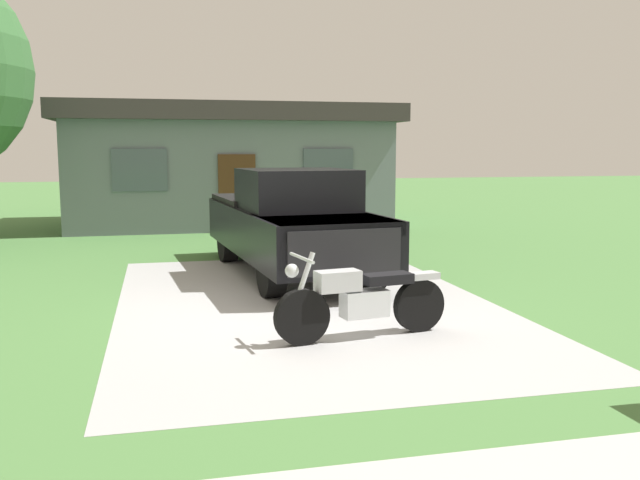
% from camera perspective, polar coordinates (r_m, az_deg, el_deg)
% --- Properties ---
extents(ground_plane, '(80.00, 80.00, 0.00)m').
position_cam_1_polar(ground_plane, '(10.05, -1.22, -5.31)').
color(ground_plane, '#4A793E').
extents(driveway_pad, '(5.35, 8.36, 0.01)m').
position_cam_1_polar(driveway_pad, '(10.05, -1.22, -5.29)').
color(driveway_pad, '#A7A7A7').
rests_on(driveway_pad, ground).
extents(motorcycle, '(2.20, 0.73, 1.09)m').
position_cam_1_polar(motorcycle, '(8.16, 3.47, -4.97)').
color(motorcycle, black).
rests_on(motorcycle, ground).
extents(pickup_truck, '(2.49, 5.77, 1.90)m').
position_cam_1_polar(pickup_truck, '(12.32, -2.54, 1.58)').
color(pickup_truck, black).
rests_on(pickup_truck, ground).
extents(neighbor_house, '(9.60, 5.60, 3.50)m').
position_cam_1_polar(neighbor_house, '(20.99, -7.73, 6.31)').
color(neighbor_house, slate).
rests_on(neighbor_house, ground).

